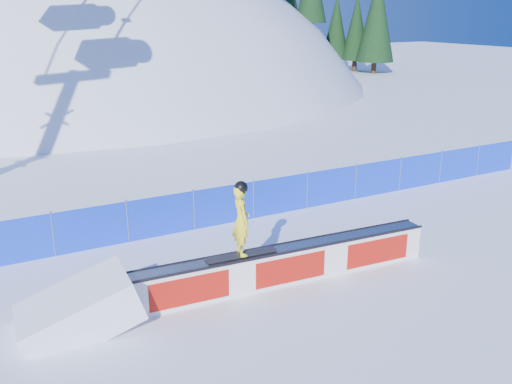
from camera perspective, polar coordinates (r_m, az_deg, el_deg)
ground at (r=15.01m, az=11.51°, el=-7.17°), size 160.00×160.00×0.00m
snow_hill at (r=58.30m, az=-17.40°, el=-7.70°), size 64.00×64.00×64.00m
safety_fence at (r=18.19m, az=2.53°, el=-0.31°), size 22.05×0.05×1.30m
rail_box at (r=13.69m, az=3.02°, el=-7.27°), size 7.68×1.03×0.92m
snow_ramp at (r=12.62m, az=-17.11°, el=-12.74°), size 2.57×1.71×1.55m
snowboarder at (r=12.71m, az=-1.49°, el=-2.77°), size 1.70×0.65×1.76m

